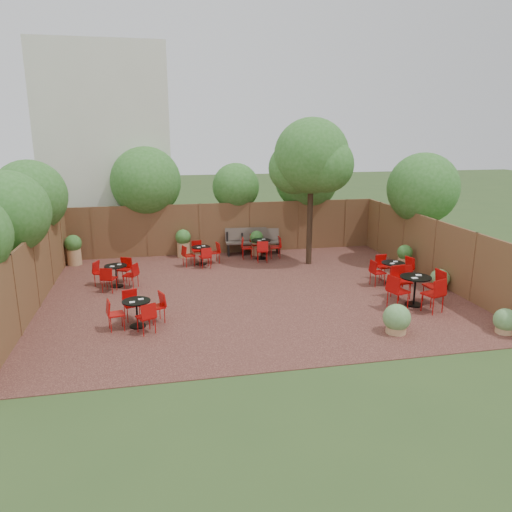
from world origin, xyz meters
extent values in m
plane|color=#354F23|center=(0.00, 0.00, 0.00)|extent=(80.00, 80.00, 0.00)
cube|color=#361A16|center=(0.00, 0.00, 0.01)|extent=(12.00, 10.00, 0.02)
cube|color=#55301F|center=(0.00, 5.00, 1.00)|extent=(12.00, 0.08, 2.00)
cube|color=#55301F|center=(-6.00, 0.00, 1.00)|extent=(0.08, 10.00, 2.00)
cube|color=#55301F|center=(6.00, 0.00, 1.00)|extent=(0.08, 10.00, 2.00)
cube|color=silver|center=(-4.50, 8.00, 4.00)|extent=(5.00, 4.00, 8.00)
sphere|color=#306A22|center=(-6.60, 3.00, 2.70)|extent=(2.33, 2.33, 2.33)
sphere|color=#306A22|center=(-6.50, 0.00, 2.66)|extent=(2.21, 2.21, 2.21)
sphere|color=#306A22|center=(-3.00, 5.70, 2.81)|extent=(2.70, 2.70, 2.70)
sphere|color=#306A22|center=(0.50, 5.60, 2.56)|extent=(1.87, 1.87, 1.87)
sphere|color=#306A22|center=(3.50, 5.80, 2.78)|extent=(2.62, 2.62, 2.62)
sphere|color=#306A22|center=(6.60, 2.00, 2.75)|extent=(2.50, 2.50, 2.50)
cylinder|color=black|center=(2.70, 2.75, 2.06)|extent=(0.26, 0.26, 4.07)
sphere|color=#306A22|center=(2.70, 2.75, 3.89)|extent=(2.61, 2.61, 2.61)
sphere|color=#306A22|center=(2.20, 3.15, 3.44)|extent=(1.83, 1.83, 1.83)
sphere|color=#306A22|center=(3.10, 2.35, 3.60)|extent=(1.90, 1.90, 1.90)
cube|color=brown|center=(0.74, 4.55, 0.49)|extent=(1.68, 0.62, 0.05)
cube|color=brown|center=(0.74, 4.77, 0.79)|extent=(1.65, 0.25, 0.50)
cube|color=black|center=(0.00, 4.55, 0.24)|extent=(0.10, 0.50, 0.44)
cube|color=black|center=(1.49, 4.55, 0.24)|extent=(0.10, 0.50, 0.44)
cube|color=brown|center=(1.29, 4.55, 0.46)|extent=(1.57, 0.54, 0.05)
cube|color=brown|center=(1.29, 4.76, 0.74)|extent=(1.55, 0.19, 0.47)
cube|color=black|center=(0.59, 4.55, 0.23)|extent=(0.08, 0.47, 0.41)
cube|color=black|center=(1.99, 4.55, 0.23)|extent=(0.08, 0.47, 0.41)
cylinder|color=black|center=(-1.16, 3.42, 0.03)|extent=(0.39, 0.39, 0.03)
cylinder|color=black|center=(-1.16, 3.42, 0.35)|extent=(0.04, 0.04, 0.62)
cylinder|color=black|center=(-1.16, 3.42, 0.67)|extent=(0.67, 0.67, 0.03)
cube|color=white|center=(-1.05, 3.49, 0.69)|extent=(0.14, 0.12, 0.01)
cube|color=white|center=(-1.25, 3.31, 0.69)|extent=(0.14, 0.12, 0.01)
cylinder|color=black|center=(-3.27, -2.04, 0.03)|extent=(0.40, 0.40, 0.03)
cylinder|color=black|center=(-3.27, -2.04, 0.36)|extent=(0.05, 0.05, 0.64)
cylinder|color=black|center=(-3.27, -2.04, 0.69)|extent=(0.69, 0.69, 0.03)
cube|color=white|center=(-3.16, -1.96, 0.71)|extent=(0.15, 0.12, 0.01)
cube|color=white|center=(-3.36, -2.15, 0.71)|extent=(0.15, 0.12, 0.01)
cylinder|color=black|center=(4.53, -0.14, 0.03)|extent=(0.42, 0.42, 0.03)
cylinder|color=black|center=(4.53, -0.14, 0.37)|extent=(0.05, 0.05, 0.66)
cylinder|color=black|center=(4.53, -0.14, 0.71)|extent=(0.72, 0.72, 0.03)
cube|color=white|center=(4.64, -0.07, 0.73)|extent=(0.14, 0.11, 0.01)
cube|color=white|center=(4.43, -0.26, 0.73)|extent=(0.14, 0.11, 0.01)
cylinder|color=black|center=(1.15, 3.80, 0.03)|extent=(0.43, 0.43, 0.03)
cylinder|color=black|center=(1.15, 3.80, 0.38)|extent=(0.05, 0.05, 0.68)
cylinder|color=black|center=(1.15, 3.80, 0.73)|extent=(0.74, 0.74, 0.03)
cube|color=white|center=(1.26, 3.88, 0.75)|extent=(0.14, 0.10, 0.01)
cube|color=white|center=(1.05, 3.68, 0.75)|extent=(0.14, 0.10, 0.01)
cylinder|color=black|center=(-3.99, 1.38, 0.03)|extent=(0.40, 0.40, 0.03)
cylinder|color=black|center=(-3.99, 1.38, 0.36)|extent=(0.05, 0.05, 0.64)
cylinder|color=black|center=(-3.99, 1.38, 0.68)|extent=(0.69, 0.69, 0.03)
cube|color=white|center=(-3.88, 1.45, 0.70)|extent=(0.15, 0.14, 0.01)
cube|color=white|center=(-4.08, 1.27, 0.70)|extent=(0.15, 0.14, 0.01)
cylinder|color=black|center=(4.23, -2.03, 0.04)|extent=(0.49, 0.49, 0.03)
cylinder|color=black|center=(4.23, -2.03, 0.43)|extent=(0.06, 0.06, 0.78)
cylinder|color=black|center=(4.23, -2.03, 0.83)|extent=(0.84, 0.84, 0.03)
cube|color=white|center=(4.36, -1.94, 0.86)|extent=(0.18, 0.14, 0.02)
cube|color=white|center=(4.12, -2.16, 0.86)|extent=(0.18, 0.14, 0.02)
cylinder|color=tan|center=(-1.72, 4.68, 0.30)|extent=(0.48, 0.48, 0.55)
sphere|color=#306A22|center=(-1.72, 4.68, 0.79)|extent=(0.58, 0.58, 0.58)
cylinder|color=tan|center=(1.09, 4.39, 0.27)|extent=(0.43, 0.43, 0.50)
sphere|color=#306A22|center=(1.09, 4.39, 0.71)|extent=(0.52, 0.52, 0.52)
cylinder|color=tan|center=(-5.65, 4.31, 0.31)|extent=(0.50, 0.50, 0.57)
sphere|color=#306A22|center=(-5.65, 4.31, 0.82)|extent=(0.60, 0.60, 0.60)
cylinder|color=tan|center=(5.57, 1.05, 0.27)|extent=(0.43, 0.43, 0.49)
sphere|color=#306A22|center=(5.57, 1.05, 0.71)|extent=(0.52, 0.52, 0.52)
cylinder|color=tan|center=(5.39, -4.23, 0.11)|extent=(0.41, 0.41, 0.19)
sphere|color=#5A8D49|center=(5.39, -4.23, 0.35)|extent=(0.56, 0.56, 0.56)
cylinder|color=tan|center=(2.83, -3.69, 0.13)|extent=(0.48, 0.48, 0.22)
sphere|color=#5A8D49|center=(2.83, -3.69, 0.40)|extent=(0.66, 0.66, 0.66)
cylinder|color=tan|center=(5.70, -0.92, 0.12)|extent=(0.43, 0.43, 0.20)
sphere|color=#5A8D49|center=(5.70, -0.92, 0.36)|extent=(0.59, 0.59, 0.59)
camera|label=1|loc=(-2.68, -13.68, 4.76)|focal=34.21mm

